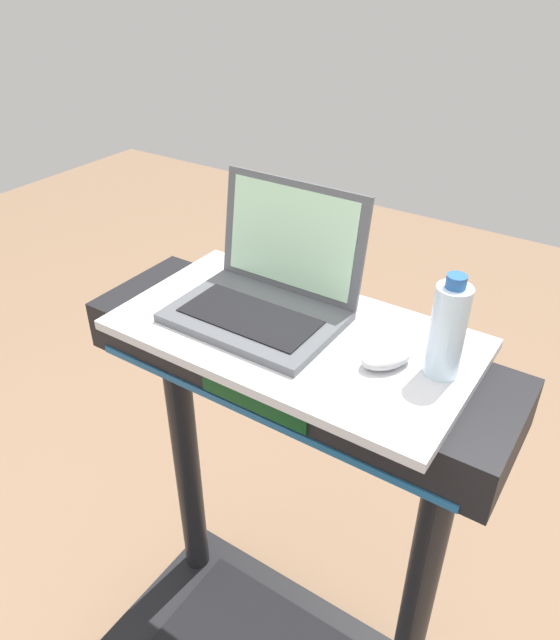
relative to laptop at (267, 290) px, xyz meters
The scene contains 4 objects.
desk_board 0.11m from the laptop, 19.10° to the right, with size 0.71×0.39×0.02m, color silver.
laptop is the anchor object (origin of this frame).
computer_mouse 0.29m from the laptop, ahead, with size 0.06×0.10×0.03m, color #B2B2B7.
water_bottle 0.38m from the laptop, ahead, with size 0.06×0.06×0.20m.
Camera 1 is at (0.52, -0.14, 1.79)m, focal length 33.77 mm.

